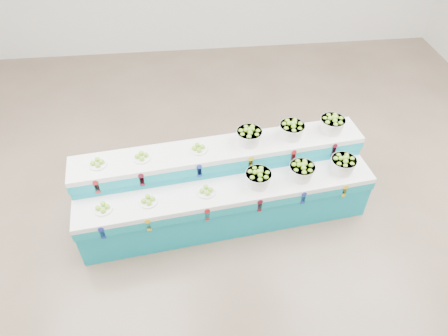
{
  "coord_description": "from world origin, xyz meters",
  "views": [
    {
      "loc": [
        -0.78,
        -3.7,
        4.43
      ],
      "look_at": [
        -0.37,
        0.05,
        0.87
      ],
      "focal_mm": 32.54,
      "sensor_mm": 36.0,
      "label": 1
    }
  ],
  "objects_px": {
    "display_stand": "(224,187)",
    "basket_upper_right": "(332,124)",
    "basket_lower_left": "(258,178)",
    "plate_upper_mid": "(142,156)"
  },
  "relations": [
    {
      "from": "basket_lower_left",
      "to": "plate_upper_mid",
      "type": "distance_m",
      "value": 1.49
    },
    {
      "from": "display_stand",
      "to": "basket_upper_right",
      "type": "relative_size",
      "value": 11.63
    },
    {
      "from": "display_stand",
      "to": "basket_upper_right",
      "type": "distance_m",
      "value": 1.68
    },
    {
      "from": "display_stand",
      "to": "basket_lower_left",
      "type": "xyz_separation_m",
      "value": [
        0.41,
        -0.19,
        0.33
      ]
    },
    {
      "from": "plate_upper_mid",
      "to": "basket_upper_right",
      "type": "xyz_separation_m",
      "value": [
        2.53,
        0.29,
        0.07
      ]
    },
    {
      "from": "display_stand",
      "to": "basket_upper_right",
      "type": "bearing_deg",
      "value": 8.82
    },
    {
      "from": "display_stand",
      "to": "plate_upper_mid",
      "type": "xyz_separation_m",
      "value": [
        -1.02,
        0.12,
        0.55
      ]
    },
    {
      "from": "plate_upper_mid",
      "to": "basket_upper_right",
      "type": "distance_m",
      "value": 2.54
    },
    {
      "from": "display_stand",
      "to": "basket_lower_left",
      "type": "relative_size",
      "value": 11.63
    },
    {
      "from": "plate_upper_mid",
      "to": "basket_lower_left",
      "type": "bearing_deg",
      "value": -12.5
    }
  ]
}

